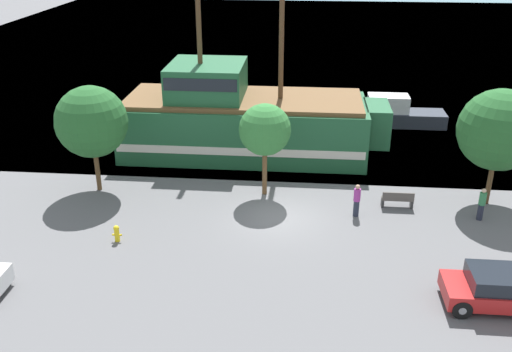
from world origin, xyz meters
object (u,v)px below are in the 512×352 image
Objects in this scene: pirate_ship at (243,120)px; parked_car_curb_front at (499,289)px; fire_hydrant at (117,233)px; pedestrian_walking_near at (357,200)px; bench_promenade_east at (398,199)px; moored_boat_dockside at (393,114)px; pedestrian_walking_far at (482,204)px.

pirate_ship is 3.88× the size of parked_car_curb_front.
pedestrian_walking_near is at bearing 17.50° from fire_hydrant.
pirate_ship is at bearing 141.81° from bench_promenade_east.
moored_boat_dockside is 4.45× the size of bench_promenade_east.
pirate_ship is 11.81m from fire_hydrant.
pedestrian_walking_near is at bearing -50.54° from pirate_ship.
moored_boat_dockside is 21.89m from fire_hydrant.
parked_car_curb_front is at bearing -52.37° from pirate_ship.
moored_boat_dockside is 4.17× the size of pedestrian_walking_near.
moored_boat_dockside is at bearing 93.58° from parked_car_curb_front.
pirate_ship is 17.83m from parked_car_curb_front.
bench_promenade_east is (12.57, 4.36, 0.02)m from fire_hydrant.
parked_car_curb_front is 2.63× the size of bench_promenade_east.
pirate_ship reaches higher than fire_hydrant.
pedestrian_walking_near reaches higher than pedestrian_walking_far.
pirate_ship reaches higher than pedestrian_walking_near.
parked_car_curb_front is 2.46× the size of pedestrian_walking_near.
pedestrian_walking_far is (16.24, 3.47, 0.39)m from fire_hydrant.
pedestrian_walking_near is 5.74m from pedestrian_walking_far.
parked_car_curb_front is at bearing -54.62° from pedestrian_walking_near.
parked_car_curb_front reaches higher than fire_hydrant.
fire_hydrant is at bearing -111.46° from pirate_ship.
pedestrian_walking_near reaches higher than fire_hydrant.
moored_boat_dockside reaches higher than parked_car_curb_front.
parked_car_curb_front is 2.50× the size of pedestrian_walking_far.
parked_car_curb_front is at bearing -71.26° from bench_promenade_east.
parked_car_curb_front is (1.26, -20.12, -0.04)m from moored_boat_dockside.
bench_promenade_east reaches higher than fire_hydrant.
pirate_ship is at bearing 68.54° from fire_hydrant.
pedestrian_walking_near is (-4.62, 6.51, 0.10)m from parked_car_curb_front.
pedestrian_walking_far is (11.96, -7.41, -1.25)m from pirate_ship.
moored_boat_dockside reaches higher than pedestrian_walking_far.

